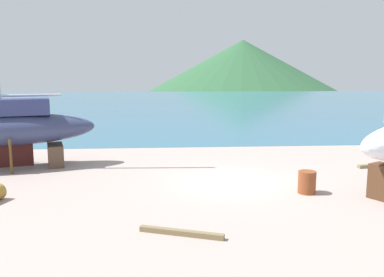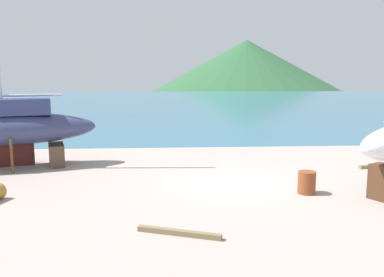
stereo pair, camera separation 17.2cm
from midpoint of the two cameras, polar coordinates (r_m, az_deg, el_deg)
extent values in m
plane|color=#A8968E|center=(13.05, 8.62, -11.12)|extent=(49.57, 49.57, 0.00)
cube|color=#316885|center=(59.80, -0.91, 4.92)|extent=(148.72, 70.46, 0.01)
cone|color=#2D5A36|center=(149.93, 7.52, 7.45)|extent=(116.82, 116.82, 31.43)
cube|color=brown|center=(21.16, -18.08, -2.11)|extent=(1.15, 1.84, 1.04)
cylinder|color=brown|center=(20.00, -23.52, -2.30)|extent=(0.12, 0.12, 1.56)
cylinder|color=brown|center=(22.31, -23.16, -1.15)|extent=(0.12, 0.12, 1.56)
ellipsoid|color=navy|center=(20.99, -23.52, 1.19)|extent=(7.99, 4.22, 1.49)
cube|color=#461A17|center=(21.19, -23.30, -2.20)|extent=(1.80, 0.60, 1.04)
cube|color=navy|center=(20.86, -22.64, 4.09)|extent=(3.02, 2.01, 0.74)
cylinder|color=silver|center=(20.80, -21.14, 5.63)|extent=(2.62, 0.87, 0.11)
cylinder|color=brown|center=(16.05, 15.94, -5.90)|extent=(0.93, 0.93, 0.84)
cube|color=olive|center=(21.46, 24.22, -3.52)|extent=(1.67, 0.57, 0.16)
cube|color=olive|center=(11.76, -1.39, -12.94)|extent=(2.36, 1.01, 0.15)
camera|label=1|loc=(0.09, -89.71, 0.05)|focal=38.41mm
camera|label=2|loc=(0.09, 90.29, -0.05)|focal=38.41mm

